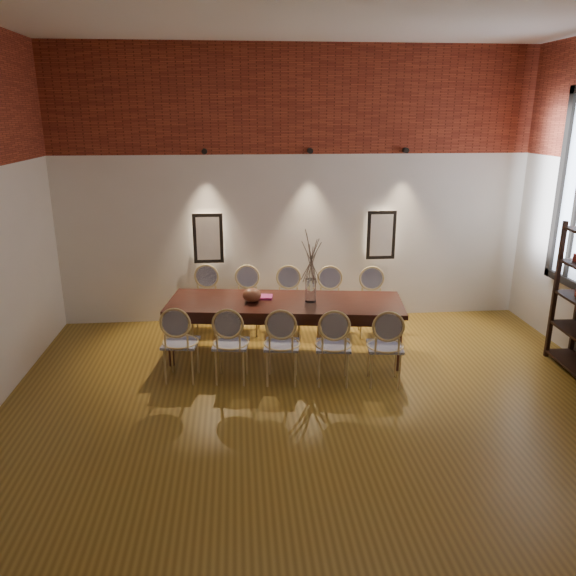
{
  "coord_description": "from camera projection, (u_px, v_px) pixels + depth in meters",
  "views": [
    {
      "loc": [
        -0.86,
        -4.76,
        3.06
      ],
      "look_at": [
        -0.28,
        1.67,
        1.05
      ],
      "focal_mm": 35.0,
      "sensor_mm": 36.0,
      "label": 1
    }
  ],
  "objects": [
    {
      "name": "vase",
      "position": [
        311.0,
        290.0,
        7.16
      ],
      "size": [
        0.14,
        0.14,
        0.3
      ],
      "primitive_type": "cylinder",
      "color": "silver",
      "rests_on": "dining_table"
    },
    {
      "name": "brick_band_back",
      "position": [
        296.0,
        99.0,
        7.85
      ],
      "size": [
        7.0,
        0.02,
        1.5
      ],
      "primitive_type": "cube",
      "color": "maroon",
      "rests_on": "ground"
    },
    {
      "name": "niche_right",
      "position": [
        381.0,
        235.0,
        8.51
      ],
      "size": [
        0.36,
        0.06,
        0.66
      ],
      "primitive_type": "cube",
      "color": "#FFEAC6",
      "rests_on": "wall_back"
    },
    {
      "name": "chair_far_c",
      "position": [
        288.0,
        303.0,
        8.03
      ],
      "size": [
        0.5,
        0.5,
        0.94
      ],
      "primitive_type": null,
      "rotation": [
        0.0,
        0.0,
        3.0
      ],
      "color": "#D3B976",
      "rests_on": "floor"
    },
    {
      "name": "chair_near_e",
      "position": [
        385.0,
        346.0,
        6.53
      ],
      "size": [
        0.5,
        0.5,
        0.94
      ],
      "primitive_type": null,
      "rotation": [
        0.0,
        0.0,
        -0.14
      ],
      "color": "#D3B976",
      "rests_on": "floor"
    },
    {
      "name": "spot_fixture_left",
      "position": [
        204.0,
        151.0,
        7.89
      ],
      "size": [
        0.08,
        0.1,
        0.08
      ],
      "primitive_type": "cylinder",
      "rotation": [
        1.57,
        0.0,
        0.0
      ],
      "color": "black",
      "rests_on": "wall_back"
    },
    {
      "name": "chair_far_b",
      "position": [
        246.0,
        302.0,
        8.06
      ],
      "size": [
        0.5,
        0.5,
        0.94
      ],
      "primitive_type": null,
      "rotation": [
        0.0,
        0.0,
        3.0
      ],
      "color": "#D3B976",
      "rests_on": "floor"
    },
    {
      "name": "dining_table",
      "position": [
        285.0,
        328.0,
        7.33
      ],
      "size": [
        3.11,
        1.37,
        0.75
      ],
      "primitive_type": "cube",
      "rotation": [
        0.0,
        0.0,
        -0.14
      ],
      "color": "#33130D",
      "rests_on": "floor"
    },
    {
      "name": "wall_back",
      "position": [
        295.0,
        189.0,
        8.29
      ],
      "size": [
        7.0,
        0.1,
        4.0
      ],
      "primitive_type": "cube",
      "color": "silver",
      "rests_on": "ground"
    },
    {
      "name": "chair_near_b",
      "position": [
        231.0,
        343.0,
        6.6
      ],
      "size": [
        0.5,
        0.5,
        0.94
      ],
      "primitive_type": null,
      "rotation": [
        0.0,
        0.0,
        -0.14
      ],
      "color": "#D3B976",
      "rests_on": "floor"
    },
    {
      "name": "chair_near_a",
      "position": [
        181.0,
        342.0,
        6.63
      ],
      "size": [
        0.5,
        0.5,
        0.94
      ],
      "primitive_type": null,
      "rotation": [
        0.0,
        0.0,
        -0.14
      ],
      "color": "#D3B976",
      "rests_on": "floor"
    },
    {
      "name": "chair_near_d",
      "position": [
        333.0,
        345.0,
        6.55
      ],
      "size": [
        0.5,
        0.5,
        0.94
      ],
      "primitive_type": null,
      "rotation": [
        0.0,
        0.0,
        -0.14
      ],
      "color": "#D3B976",
      "rests_on": "floor"
    },
    {
      "name": "book",
      "position": [
        262.0,
        297.0,
        7.33
      ],
      "size": [
        0.28,
        0.21,
        0.03
      ],
      "primitive_type": "cube",
      "rotation": [
        0.0,
        0.0,
        -0.14
      ],
      "color": "#932060",
      "rests_on": "dining_table"
    },
    {
      "name": "wall_front",
      "position": [
        561.0,
        517.0,
        1.53
      ],
      "size": [
        7.0,
        0.1,
        4.0
      ],
      "primitive_type": "cube",
      "color": "silver",
      "rests_on": "ground"
    },
    {
      "name": "niche_left",
      "position": [
        208.0,
        238.0,
        8.29
      ],
      "size": [
        0.36,
        0.06,
        0.66
      ],
      "primitive_type": "cube",
      "color": "#FFEAC6",
      "rests_on": "wall_back"
    },
    {
      "name": "floor",
      "position": [
        331.0,
        440.0,
        5.51
      ],
      "size": [
        7.0,
        7.0,
        0.02
      ],
      "primitive_type": "cube",
      "color": "olive",
      "rests_on": "ground"
    },
    {
      "name": "dried_branches",
      "position": [
        311.0,
        256.0,
        7.03
      ],
      "size": [
        0.5,
        0.5,
        0.7
      ],
      "primitive_type": null,
      "color": "brown",
      "rests_on": "vase"
    },
    {
      "name": "chair_near_c",
      "position": [
        282.0,
        344.0,
        6.58
      ],
      "size": [
        0.5,
        0.5,
        0.94
      ],
      "primitive_type": null,
      "rotation": [
        0.0,
        0.0,
        -0.14
      ],
      "color": "#D3B976",
      "rests_on": "floor"
    },
    {
      "name": "chair_far_e",
      "position": [
        372.0,
        304.0,
        7.98
      ],
      "size": [
        0.5,
        0.5,
        0.94
      ],
      "primitive_type": null,
      "rotation": [
        0.0,
        0.0,
        3.0
      ],
      "color": "#D3B976",
      "rests_on": "floor"
    },
    {
      "name": "spot_fixture_mid",
      "position": [
        310.0,
        151.0,
        8.02
      ],
      "size": [
        0.08,
        0.1,
        0.08
      ],
      "primitive_type": "cylinder",
      "rotation": [
        1.57,
        0.0,
        0.0
      ],
      "color": "black",
      "rests_on": "wall_back"
    },
    {
      "name": "spot_fixture_right",
      "position": [
        406.0,
        150.0,
        8.14
      ],
      "size": [
        0.08,
        0.1,
        0.08
      ],
      "primitive_type": "cylinder",
      "rotation": [
        1.57,
        0.0,
        0.0
      ],
      "color": "black",
      "rests_on": "wall_back"
    },
    {
      "name": "bowl",
      "position": [
        252.0,
        295.0,
        7.17
      ],
      "size": [
        0.24,
        0.24,
        0.18
      ],
      "primitive_type": "ellipsoid",
      "color": "brown",
      "rests_on": "dining_table"
    },
    {
      "name": "chair_far_d",
      "position": [
        330.0,
        303.0,
        8.01
      ],
      "size": [
        0.5,
        0.5,
        0.94
      ],
      "primitive_type": null,
      "rotation": [
        0.0,
        0.0,
        3.0
      ],
      "color": "#D3B976",
      "rests_on": "floor"
    },
    {
      "name": "chair_far_a",
      "position": [
        205.0,
        301.0,
        8.09
      ],
      "size": [
        0.5,
        0.5,
        0.94
      ],
      "primitive_type": null,
      "rotation": [
        0.0,
        0.0,
        3.0
      ],
      "color": "#D3B976",
      "rests_on": "floor"
    }
  ]
}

